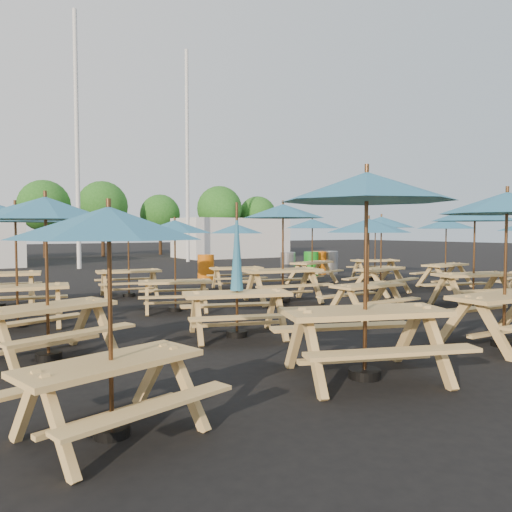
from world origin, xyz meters
TOP-DOWN VIEW (x-y plane):
  - ground at (0.00, 0.00)m, footprint 120.00×120.00m
  - picnic_unit_0 at (-6.21, -5.96)m, footprint 2.08×2.08m
  - picnic_unit_1 at (-6.22, -2.87)m, footprint 2.41×2.41m
  - picnic_unit_2 at (-6.28, -0.01)m, footprint 2.22×2.22m
  - picnic_unit_4 at (-3.06, -5.89)m, footprint 2.71×2.71m
  - picnic_unit_5 at (-3.20, -2.97)m, footprint 2.20×2.05m
  - picnic_unit_6 at (-3.03, 0.10)m, footprint 2.19×2.19m
  - picnic_unit_7 at (-3.13, 3.09)m, footprint 2.08×2.08m
  - picnic_unit_8 at (0.01, -5.81)m, footprint 2.11×2.11m
  - picnic_unit_9 at (0.09, -2.77)m, footprint 1.80×1.80m
  - picnic_unit_10 at (-0.16, -0.03)m, footprint 2.42×2.42m
  - picnic_unit_11 at (0.21, 2.98)m, footprint 2.06×2.06m
  - picnic_unit_13 at (3.24, -3.08)m, footprint 2.44×2.44m
  - picnic_unit_14 at (3.15, -0.20)m, footprint 2.29×2.29m
  - picnic_unit_15 at (3.23, 3.03)m, footprint 2.35×2.35m
  - picnic_unit_18 at (6.20, -0.07)m, footprint 2.02×2.02m
  - picnic_unit_19 at (6.18, 2.99)m, footprint 2.28×2.28m
  - waste_bin_0 at (0.53, 5.71)m, footprint 0.59×0.59m
  - waste_bin_1 at (4.18, 5.74)m, footprint 0.59×0.59m
  - waste_bin_2 at (5.18, 5.53)m, footprint 0.59×0.59m
  - waste_bin_3 at (5.76, 5.72)m, footprint 0.59×0.59m
  - waste_bin_4 at (6.23, 5.53)m, footprint 0.59×0.59m
  - mast_0 at (-2.00, 14.00)m, footprint 0.20×0.20m
  - mast_1 at (4.50, 16.00)m, footprint 0.20×0.20m
  - event_tent_1 at (9.00, 19.00)m, footprint 7.00×4.00m
  - tree_3 at (-1.75, 24.72)m, footprint 3.36×3.36m
  - tree_4 at (1.90, 24.26)m, footprint 3.41×3.41m
  - tree_5 at (6.22, 24.67)m, footprint 2.94×2.94m
  - tree_6 at (10.23, 22.90)m, footprint 3.38×3.38m
  - tree_7 at (13.63, 22.92)m, footprint 2.95×2.95m

SIDE VIEW (x-z plane):
  - ground at x=0.00m, z-range 0.00..0.00m
  - waste_bin_0 at x=0.53m, z-range 0.00..0.95m
  - waste_bin_1 at x=4.18m, z-range 0.00..0.95m
  - waste_bin_2 at x=5.18m, z-range 0.00..0.95m
  - waste_bin_3 at x=5.76m, z-range 0.00..0.95m
  - waste_bin_4 at x=6.23m, z-range 0.00..0.95m
  - picnic_unit_5 at x=-3.20m, z-range -0.21..2.09m
  - event_tent_1 at x=9.00m, z-range 0.00..2.60m
  - picnic_unit_11 at x=0.21m, z-range 0.72..2.75m
  - picnic_unit_0 at x=-6.21m, z-range 0.73..2.78m
  - picnic_unit_6 at x=-3.03m, z-range 0.74..2.81m
  - picnic_unit_9 at x=0.09m, z-range 0.74..2.83m
  - picnic_unit_19 at x=6.18m, z-range 0.77..2.92m
  - picnic_unit_7 at x=-3.13m, z-range 0.77..2.95m
  - picnic_unit_18 at x=6.20m, z-range 0.78..2.98m
  - picnic_unit_15 at x=3.23m, z-range 0.79..3.01m
  - picnic_unit_14 at x=3.15m, z-range 0.79..3.02m
  - picnic_unit_1 at x=-6.22m, z-range 0.82..3.14m
  - picnic_unit_2 at x=-6.28m, z-range 0.83..3.16m
  - picnic_unit_13 at x=3.24m, z-range 0.85..3.25m
  - picnic_unit_8 at x=0.01m, z-range 0.87..3.31m
  - picnic_unit_10 at x=-0.16m, z-range 0.89..3.39m
  - picnic_unit_4 at x=-3.06m, z-range 0.91..3.47m
  - tree_5 at x=6.22m, z-range 0.75..5.20m
  - tree_7 at x=13.63m, z-range 0.75..5.23m
  - tree_3 at x=-1.75m, z-range 0.86..5.95m
  - tree_6 at x=10.23m, z-range 0.86..5.99m
  - tree_4 at x=1.90m, z-range 0.87..6.04m
  - mast_0 at x=-2.00m, z-range 0.00..12.00m
  - mast_1 at x=4.50m, z-range 0.00..12.00m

